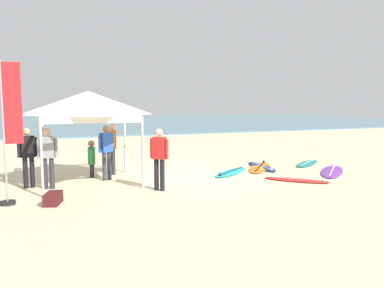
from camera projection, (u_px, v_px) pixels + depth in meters
name	position (u px, v px, depth m)	size (l,w,h in m)	color
ground_plane	(184.00, 178.00, 11.99)	(80.00, 80.00, 0.00)	beige
sea	(87.00, 123.00, 42.43)	(80.00, 36.00, 0.10)	#568499
canopy_tent	(88.00, 103.00, 10.95)	(2.73, 2.73, 2.75)	#B7B7BC
surfboard_teal	(307.00, 163.00, 14.55)	(1.96, 1.60, 0.19)	#19847F
surfboard_orange	(260.00, 167.00, 13.68)	(2.06, 2.29, 0.19)	orange
surfboard_red	(297.00, 180.00, 11.47)	(1.79, 1.74, 0.19)	red
surfboard_purple	(332.00, 171.00, 12.90)	(2.31, 2.28, 0.19)	purple
surfboard_cyan	(231.00, 172.00, 12.73)	(1.99, 1.75, 0.19)	#23B2CC
surfboard_navy	(262.00, 167.00, 13.83)	(0.89, 2.22, 0.19)	navy
person_blue	(106.00, 149.00, 11.52)	(0.50, 0.36, 1.71)	#383842
person_grey	(48.00, 154.00, 10.36)	(0.55, 0.26, 1.71)	#2D2D33
person_orange	(113.00, 145.00, 12.45)	(0.26, 0.55, 1.71)	#2D2D33
person_red	(159.00, 155.00, 10.15)	(0.42, 0.41, 1.71)	black
person_black	(28.00, 153.00, 10.46)	(0.54, 0.30, 1.71)	black
person_green	(92.00, 157.00, 11.97)	(0.27, 0.55, 1.20)	black
banner_flag	(9.00, 139.00, 8.72)	(0.60, 0.36, 3.40)	#99999E
gear_bag_near_tent	(53.00, 198.00, 8.87)	(0.60, 0.32, 0.28)	#4C1919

